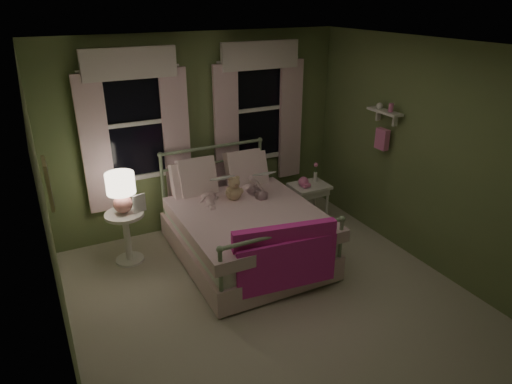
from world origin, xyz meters
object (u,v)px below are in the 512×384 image
child_right (249,171)px  table_lamp (121,189)px  child_left (208,179)px  nightstand_left (126,230)px  teddy_bear (234,190)px  nightstand_right (309,191)px  bed (243,228)px

child_right → table_lamp: 1.59m
child_left → child_right: size_ratio=0.96×
child_left → nightstand_left: child_left is taller
teddy_bear → nightstand_right: size_ratio=0.50×
teddy_bear → child_left: bearing=150.5°
nightstand_left → table_lamp: size_ratio=1.32×
nightstand_left → table_lamp: 0.54m
child_left → nightstand_left: (-1.03, 0.09, -0.51)m
teddy_bear → nightstand_left: teddy_bear is taller
child_left → nightstand_left: size_ratio=1.11×
table_lamp → nightstand_right: (2.43, -0.25, -0.40)m
bed → nightstand_left: bearing=158.6°
child_left → teddy_bear: size_ratio=2.23×
child_left → table_lamp: (-1.03, 0.09, 0.02)m
bed → child_right: 0.75m
bed → nightstand_left: (-1.31, 0.51, 0.03)m
child_right → teddy_bear: (-0.28, -0.16, -0.15)m
teddy_bear → table_lamp: 1.34m
bed → nightstand_left: 1.40m
child_left → table_lamp: bearing=10.8°
teddy_bear → bed: bearing=-90.0°
child_left → nightstand_right: size_ratio=1.13×
bed → table_lamp: size_ratio=4.14×
teddy_bear → nightstand_left: (-1.31, 0.25, -0.37)m
child_left → bed: bearing=139.5°
child_right → nightstand_left: (-1.59, 0.09, -0.52)m
nightstand_left → teddy_bear: bearing=-10.8°
child_left → teddy_bear: 0.35m
bed → nightstand_left: size_ratio=3.13×
bed → teddy_bear: (0.00, 0.26, 0.41)m
bed → teddy_bear: bearing=90.0°
bed → child_left: bearing=123.6°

